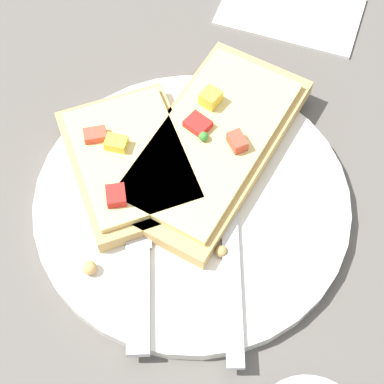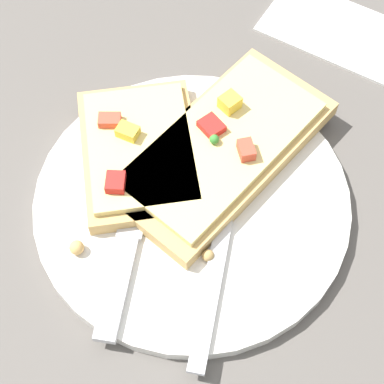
{
  "view_description": "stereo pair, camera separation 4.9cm",
  "coord_description": "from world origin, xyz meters",
  "views": [
    {
      "loc": [
        0.08,
        -0.23,
        0.45
      ],
      "look_at": [
        0.0,
        0.0,
        0.02
      ],
      "focal_mm": 60.0,
      "sensor_mm": 36.0,
      "label": 1
    },
    {
      "loc": [
        0.13,
        -0.21,
        0.45
      ],
      "look_at": [
        0.0,
        0.0,
        0.02
      ],
      "focal_mm": 60.0,
      "sensor_mm": 36.0,
      "label": 2
    }
  ],
  "objects": [
    {
      "name": "napkin",
      "position": [
        0.02,
        0.23,
        0.0
      ],
      "size": [
        0.13,
        0.08,
        0.01
      ],
      "color": "white",
      "rests_on": "ground"
    },
    {
      "name": "crumb_scatter",
      "position": [
        -0.02,
        -0.05,
        0.02
      ],
      "size": [
        0.1,
        0.14,
        0.01
      ],
      "color": "tan",
      "rests_on": "plate"
    },
    {
      "name": "knife",
      "position": [
        -0.03,
        -0.05,
        0.01
      ],
      "size": [
        0.09,
        0.2,
        0.01
      ],
      "rotation": [
        0.0,
        0.0,
        8.23
      ],
      "color": "silver",
      "rests_on": "plate"
    },
    {
      "name": "fork",
      "position": [
        0.03,
        0.0,
        0.01
      ],
      "size": [
        0.1,
        0.22,
        0.01
      ],
      "rotation": [
        0.0,
        0.0,
        8.2
      ],
      "color": "silver",
      "rests_on": "plate"
    },
    {
      "name": "pizza_slice_main",
      "position": [
        0.0,
        0.05,
        0.02
      ],
      "size": [
        0.13,
        0.21,
        0.03
      ],
      "rotation": [
        0.0,
        0.0,
        1.39
      ],
      "color": "tan",
      "rests_on": "plate"
    },
    {
      "name": "pizza_slice_corner",
      "position": [
        -0.06,
        0.01,
        0.02
      ],
      "size": [
        0.15,
        0.16,
        0.03
      ],
      "rotation": [
        0.0,
        0.0,
        2.26
      ],
      "color": "tan",
      "rests_on": "plate"
    },
    {
      "name": "ground_plane",
      "position": [
        0.0,
        0.0,
        0.0
      ],
      "size": [
        4.0,
        4.0,
        0.0
      ],
      "primitive_type": "plane",
      "color": "#56514C"
    },
    {
      "name": "plate",
      "position": [
        0.0,
        0.0,
        0.01
      ],
      "size": [
        0.25,
        0.25,
        0.01
      ],
      "color": "silver",
      "rests_on": "ground"
    }
  ]
}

